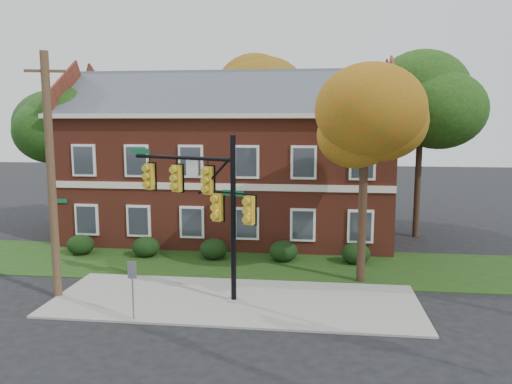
# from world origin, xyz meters

# --- Properties ---
(ground) EXTENTS (120.00, 120.00, 0.00)m
(ground) POSITION_xyz_m (0.00, 0.00, 0.00)
(ground) COLOR black
(ground) RESTS_ON ground
(sidewalk) EXTENTS (14.00, 5.00, 0.08)m
(sidewalk) POSITION_xyz_m (0.00, 1.00, 0.04)
(sidewalk) COLOR gray
(sidewalk) RESTS_ON ground
(grass_strip) EXTENTS (30.00, 6.00, 0.04)m
(grass_strip) POSITION_xyz_m (0.00, 6.00, 0.02)
(grass_strip) COLOR #193811
(grass_strip) RESTS_ON ground
(apartment_building) EXTENTS (18.80, 8.80, 9.74)m
(apartment_building) POSITION_xyz_m (-2.00, 11.95, 4.99)
(apartment_building) COLOR maroon
(apartment_building) RESTS_ON ground
(hedge_far_left) EXTENTS (1.40, 1.26, 1.05)m
(hedge_far_left) POSITION_xyz_m (-9.00, 6.70, 0.53)
(hedge_far_left) COLOR black
(hedge_far_left) RESTS_ON ground
(hedge_left) EXTENTS (1.40, 1.26, 1.05)m
(hedge_left) POSITION_xyz_m (-5.50, 6.70, 0.53)
(hedge_left) COLOR black
(hedge_left) RESTS_ON ground
(hedge_center) EXTENTS (1.40, 1.26, 1.05)m
(hedge_center) POSITION_xyz_m (-2.00, 6.70, 0.53)
(hedge_center) COLOR black
(hedge_center) RESTS_ON ground
(hedge_right) EXTENTS (1.40, 1.26, 1.05)m
(hedge_right) POSITION_xyz_m (1.50, 6.70, 0.53)
(hedge_right) COLOR black
(hedge_right) RESTS_ON ground
(hedge_far_right) EXTENTS (1.40, 1.26, 1.05)m
(hedge_far_right) POSITION_xyz_m (5.00, 6.70, 0.53)
(hedge_far_right) COLOR black
(hedge_far_right) RESTS_ON ground
(tree_near_right) EXTENTS (4.50, 4.25, 8.58)m
(tree_near_right) POSITION_xyz_m (5.22, 3.87, 6.67)
(tree_near_right) COLOR black
(tree_near_right) RESTS_ON ground
(tree_left_rear) EXTENTS (5.40, 5.10, 8.88)m
(tree_left_rear) POSITION_xyz_m (-11.73, 10.84, 6.68)
(tree_left_rear) COLOR black
(tree_left_rear) RESTS_ON ground
(tree_right_rear) EXTENTS (6.30, 5.95, 10.62)m
(tree_right_rear) POSITION_xyz_m (9.31, 12.81, 8.12)
(tree_right_rear) COLOR black
(tree_right_rear) RESTS_ON ground
(tree_far_rear) EXTENTS (6.84, 6.46, 11.52)m
(tree_far_rear) POSITION_xyz_m (-0.66, 19.79, 8.84)
(tree_far_rear) COLOR black
(tree_far_rear) RESTS_ON ground
(traffic_signal) EXTENTS (5.39, 2.19, 6.37)m
(traffic_signal) POSITION_xyz_m (-1.08, 1.29, 3.95)
(traffic_signal) COLOR gray
(traffic_signal) RESTS_ON ground
(utility_pole) EXTENTS (1.45, 0.48, 9.44)m
(utility_pole) POSITION_xyz_m (-7.00, 0.69, 4.79)
(utility_pole) COLOR #493522
(utility_pole) RESTS_ON ground
(sign_post) EXTENTS (0.31, 0.06, 2.12)m
(sign_post) POSITION_xyz_m (-3.18, -1.25, 1.44)
(sign_post) COLOR slate
(sign_post) RESTS_ON ground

